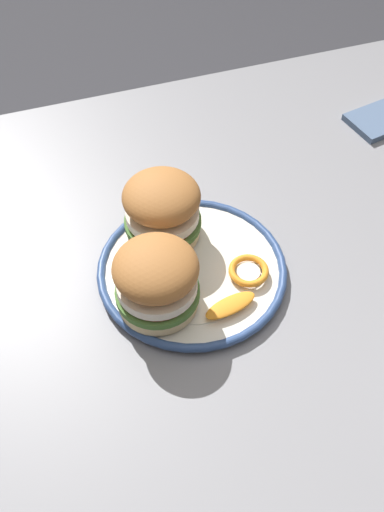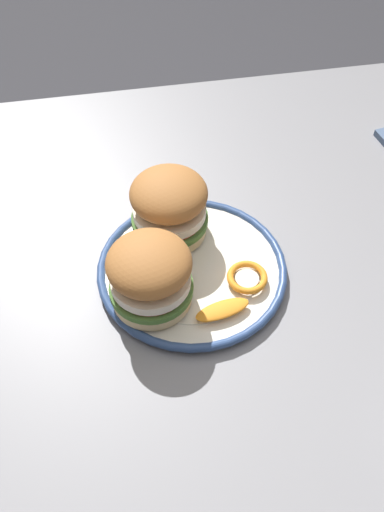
{
  "view_description": "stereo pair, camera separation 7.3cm",
  "coord_description": "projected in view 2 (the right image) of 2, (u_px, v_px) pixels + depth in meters",
  "views": [
    {
      "loc": [
        -0.17,
        -0.4,
        1.38
      ],
      "look_at": [
        -0.01,
        0.06,
        0.78
      ],
      "focal_mm": 39.78,
      "sensor_mm": 36.0,
      "label": 1
    },
    {
      "loc": [
        -0.1,
        -0.42,
        1.38
      ],
      "look_at": [
        -0.01,
        0.06,
        0.78
      ],
      "focal_mm": 39.78,
      "sensor_mm": 36.0,
      "label": 2
    }
  ],
  "objects": [
    {
      "name": "orange_peel_curled",
      "position": [
        247.0,
        277.0,
        0.77
      ],
      "size": [
        0.08,
        0.08,
        0.01
      ],
      "color": "orange",
      "rests_on": "dinner_plate"
    },
    {
      "name": "sandwich_half_right",
      "position": [
        169.0,
        206.0,
        0.8
      ],
      "size": [
        0.14,
        0.14,
        0.1
      ],
      "color": "beige",
      "rests_on": "dinner_plate"
    },
    {
      "name": "dining_table",
      "position": [
        208.0,
        339.0,
        0.84
      ],
      "size": [
        1.29,
        1.03,
        0.74
      ],
      "color": "gray",
      "rests_on": "ground"
    },
    {
      "name": "ground_plane",
      "position": [
        202.0,
        480.0,
        1.35
      ],
      "size": [
        8.0,
        8.0,
        0.0
      ],
      "primitive_type": "plane",
      "color": "#333338"
    },
    {
      "name": "sandwich_half_left",
      "position": [
        150.0,
        274.0,
        0.72
      ],
      "size": [
        0.14,
        0.14,
        0.1
      ],
      "color": "beige",
      "rests_on": "dinner_plate"
    },
    {
      "name": "dinner_plate",
      "position": [
        192.0,
        270.0,
        0.8
      ],
      "size": [
        0.27,
        0.27,
        0.02
      ],
      "color": "silver",
      "rests_on": "dining_table"
    },
    {
      "name": "orange_peel_strip_long",
      "position": [
        222.0,
        310.0,
        0.74
      ],
      "size": [
        0.08,
        0.04,
        0.01
      ],
      "color": "orange",
      "rests_on": "dinner_plate"
    }
  ]
}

